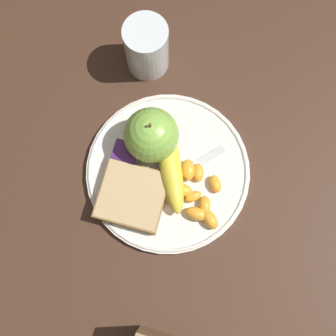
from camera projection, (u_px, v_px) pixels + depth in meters
ground_plane at (168, 173)px, 0.73m from camera, size 3.00×3.00×0.00m
plate at (168, 172)px, 0.73m from camera, size 0.25×0.25×0.01m
juice_glass at (147, 49)px, 0.73m from camera, size 0.07×0.07×0.10m
apple at (151, 135)px, 0.69m from camera, size 0.08×0.08×0.09m
banana at (168, 161)px, 0.71m from camera, size 0.10×0.16×0.03m
bread_slice at (132, 196)px, 0.70m from camera, size 0.10×0.10×0.02m
fork at (172, 179)px, 0.72m from camera, size 0.12×0.13×0.00m
jam_packet at (126, 153)px, 0.72m from camera, size 0.04×0.03×0.02m
orange_segment_0 at (181, 190)px, 0.71m from camera, size 0.03×0.02×0.02m
orange_segment_1 at (210, 219)px, 0.70m from camera, size 0.04×0.04×0.02m
orange_segment_2 at (198, 173)px, 0.71m from camera, size 0.02×0.03×0.02m
orange_segment_3 at (188, 170)px, 0.71m from camera, size 0.03×0.04×0.02m
orange_segment_4 at (205, 205)px, 0.70m from camera, size 0.03×0.03×0.02m
orange_segment_5 at (173, 177)px, 0.71m from camera, size 0.04×0.03×0.02m
orange_segment_6 at (196, 214)px, 0.70m from camera, size 0.03×0.02×0.02m
orange_segment_7 at (193, 196)px, 0.71m from camera, size 0.03×0.03×0.01m
orange_segment_8 at (215, 184)px, 0.71m from camera, size 0.03×0.03×0.02m
orange_segment_9 at (173, 198)px, 0.70m from camera, size 0.03×0.02×0.02m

